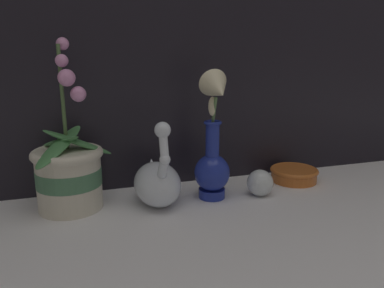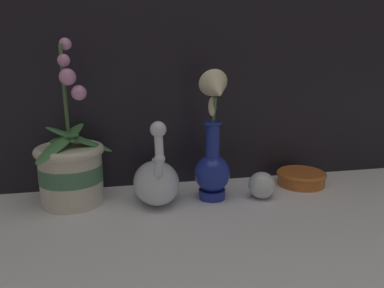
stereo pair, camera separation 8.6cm
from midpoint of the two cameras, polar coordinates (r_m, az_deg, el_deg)
name	(u,v)px [view 2 (the right image)]	position (r m, az deg, el deg)	size (l,w,h in m)	color
ground_plane	(215,218)	(0.81, 6.59, -11.15)	(2.80, 2.80, 0.00)	white
orchid_potted_plant	(71,167)	(0.88, -15.34, -3.50)	(0.17, 0.18, 0.37)	beige
swan_figurine	(156,180)	(0.86, -2.63, -5.49)	(0.11, 0.18, 0.20)	silver
blue_vase	(213,151)	(0.86, 6.14, -1.05)	(0.08, 0.11, 0.30)	navy
glass_sphere	(262,185)	(0.92, 13.27, -6.17)	(0.06, 0.06, 0.06)	silver
amber_dish	(301,177)	(1.04, 18.62, -4.82)	(0.13, 0.13, 0.04)	#C66628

